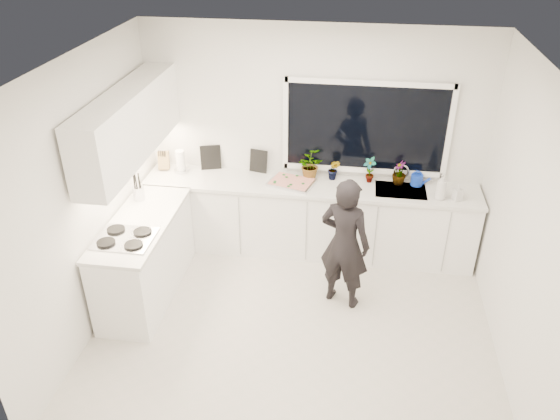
# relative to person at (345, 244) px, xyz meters

# --- Properties ---
(floor) EXTENTS (4.00, 3.50, 0.02)m
(floor) POSITION_rel_person_xyz_m (-0.46, -0.51, -0.75)
(floor) COLOR beige
(floor) RESTS_ON ground
(wall_back) EXTENTS (4.00, 0.02, 2.70)m
(wall_back) POSITION_rel_person_xyz_m (-0.46, 1.25, 0.61)
(wall_back) COLOR white
(wall_back) RESTS_ON ground
(wall_left) EXTENTS (0.02, 3.50, 2.70)m
(wall_left) POSITION_rel_person_xyz_m (-2.47, -0.51, 0.61)
(wall_left) COLOR white
(wall_left) RESTS_ON ground
(wall_right) EXTENTS (0.02, 3.50, 2.70)m
(wall_right) POSITION_rel_person_xyz_m (1.55, -0.51, 0.61)
(wall_right) COLOR white
(wall_right) RESTS_ON ground
(ceiling) EXTENTS (4.00, 3.50, 0.02)m
(ceiling) POSITION_rel_person_xyz_m (-0.46, -0.51, 1.97)
(ceiling) COLOR white
(ceiling) RESTS_ON wall_back
(window) EXTENTS (1.80, 0.02, 1.00)m
(window) POSITION_rel_person_xyz_m (0.14, 1.22, 0.81)
(window) COLOR black
(window) RESTS_ON wall_back
(base_cabinets_back) EXTENTS (3.92, 0.58, 0.88)m
(base_cabinets_back) POSITION_rel_person_xyz_m (-0.46, 0.94, -0.30)
(base_cabinets_back) COLOR white
(base_cabinets_back) RESTS_ON floor
(base_cabinets_left) EXTENTS (0.58, 1.60, 0.88)m
(base_cabinets_left) POSITION_rel_person_xyz_m (-2.13, -0.16, -0.30)
(base_cabinets_left) COLOR white
(base_cabinets_left) RESTS_ON floor
(countertop_back) EXTENTS (3.94, 0.62, 0.04)m
(countertop_back) POSITION_rel_person_xyz_m (-0.46, 0.93, 0.16)
(countertop_back) COLOR silver
(countertop_back) RESTS_ON base_cabinets_back
(countertop_left) EXTENTS (0.62, 1.60, 0.04)m
(countertop_left) POSITION_rel_person_xyz_m (-2.13, -0.16, 0.16)
(countertop_left) COLOR silver
(countertop_left) RESTS_ON base_cabinets_left
(upper_cabinets) EXTENTS (0.34, 2.10, 0.70)m
(upper_cabinets) POSITION_rel_person_xyz_m (-2.25, 0.19, 1.11)
(upper_cabinets) COLOR white
(upper_cabinets) RESTS_ON wall_left
(sink) EXTENTS (0.58, 0.42, 0.14)m
(sink) POSITION_rel_person_xyz_m (0.59, 0.94, 0.13)
(sink) COLOR silver
(sink) RESTS_ON countertop_back
(faucet) EXTENTS (0.03, 0.03, 0.22)m
(faucet) POSITION_rel_person_xyz_m (0.59, 1.14, 0.29)
(faucet) COLOR silver
(faucet) RESTS_ON countertop_back
(stovetop) EXTENTS (0.56, 0.48, 0.03)m
(stovetop) POSITION_rel_person_xyz_m (-2.15, -0.51, 0.19)
(stovetop) COLOR black
(stovetop) RESTS_ON countertop_left
(person) EXTENTS (0.63, 0.52, 1.48)m
(person) POSITION_rel_person_xyz_m (0.00, 0.00, 0.00)
(person) COLOR black
(person) RESTS_ON floor
(pizza_tray) EXTENTS (0.59, 0.50, 0.03)m
(pizza_tray) POSITION_rel_person_xyz_m (-0.67, 0.91, 0.19)
(pizza_tray) COLOR #BCBCC1
(pizza_tray) RESTS_ON countertop_back
(pizza) EXTENTS (0.54, 0.44, 0.01)m
(pizza) POSITION_rel_person_xyz_m (-0.67, 0.91, 0.21)
(pizza) COLOR #B93F18
(pizza) RESTS_ON pizza_tray
(watering_can) EXTENTS (0.15, 0.15, 0.13)m
(watering_can) POSITION_rel_person_xyz_m (0.77, 1.10, 0.24)
(watering_can) COLOR #1337B8
(watering_can) RESTS_ON countertop_back
(paper_towel_roll) EXTENTS (0.15, 0.15, 0.26)m
(paper_towel_roll) POSITION_rel_person_xyz_m (-2.05, 1.04, 0.31)
(paper_towel_roll) COLOR white
(paper_towel_roll) RESTS_ON countertop_back
(knife_block) EXTENTS (0.15, 0.12, 0.22)m
(knife_block) POSITION_rel_person_xyz_m (-2.28, 1.08, 0.29)
(knife_block) COLOR olive
(knife_block) RESTS_ON countertop_back
(utensil_crock) EXTENTS (0.17, 0.17, 0.16)m
(utensil_crock) POSITION_rel_person_xyz_m (-2.31, 0.29, 0.26)
(utensil_crock) COLOR silver
(utensil_crock) RESTS_ON countertop_left
(picture_frame_large) EXTENTS (0.22, 0.07, 0.28)m
(picture_frame_large) POSITION_rel_person_xyz_m (-1.12, 1.18, 0.32)
(picture_frame_large) COLOR black
(picture_frame_large) RESTS_ON countertop_back
(picture_frame_small) EXTENTS (0.24, 0.10, 0.30)m
(picture_frame_small) POSITION_rel_person_xyz_m (-1.71, 1.18, 0.33)
(picture_frame_small) COLOR black
(picture_frame_small) RESTS_ON countertop_back
(herb_plants) EXTENTS (1.35, 0.40, 0.34)m
(herb_plants) POSITION_rel_person_xyz_m (-0.20, 1.10, 0.34)
(herb_plants) COLOR #26662D
(herb_plants) RESTS_ON countertop_back
(soap_bottles) EXTENTS (0.33, 0.17, 0.31)m
(soap_bottles) POSITION_rel_person_xyz_m (1.06, 0.79, 0.32)
(soap_bottles) COLOR #D8BF66
(soap_bottles) RESTS_ON countertop_back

